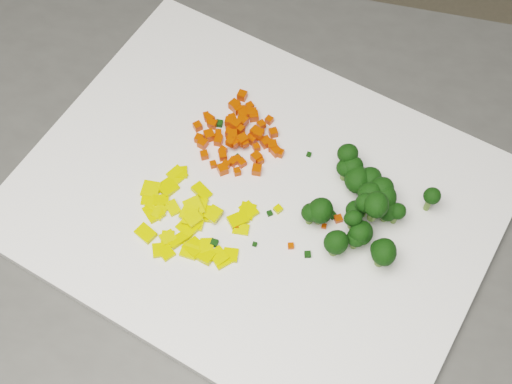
{
  "coord_description": "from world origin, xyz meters",
  "views": [
    {
      "loc": [
        0.29,
        0.04,
        1.6
      ],
      "look_at": [
        0.31,
        0.42,
        0.92
      ],
      "focal_mm": 50.0,
      "sensor_mm": 36.0,
      "label": 1
    }
  ],
  "objects_px": {
    "carrot_pile": "(241,127)",
    "broccoli_pile": "(372,204)",
    "cutting_board": "(256,199)",
    "counter_block": "(220,339)",
    "pepper_pile": "(198,215)"
  },
  "relations": [
    {
      "from": "carrot_pile",
      "to": "broccoli_pile",
      "type": "relative_size",
      "value": 0.83
    },
    {
      "from": "cutting_board",
      "to": "broccoli_pile",
      "type": "bearing_deg",
      "value": -15.16
    },
    {
      "from": "broccoli_pile",
      "to": "carrot_pile",
      "type": "bearing_deg",
      "value": 139.05
    },
    {
      "from": "carrot_pile",
      "to": "counter_block",
      "type": "bearing_deg",
      "value": -116.94
    },
    {
      "from": "counter_block",
      "to": "carrot_pile",
      "type": "xyz_separation_m",
      "value": [
        0.05,
        0.09,
        0.48
      ]
    },
    {
      "from": "counter_block",
      "to": "broccoli_pile",
      "type": "distance_m",
      "value": 0.53
    },
    {
      "from": "carrot_pile",
      "to": "pepper_pile",
      "type": "bearing_deg",
      "value": -115.47
    },
    {
      "from": "carrot_pile",
      "to": "pepper_pile",
      "type": "distance_m",
      "value": 0.12
    },
    {
      "from": "pepper_pile",
      "to": "cutting_board",
      "type": "bearing_deg",
      "value": 21.41
    },
    {
      "from": "carrot_pile",
      "to": "cutting_board",
      "type": "bearing_deg",
      "value": -81.32
    },
    {
      "from": "counter_block",
      "to": "pepper_pile",
      "type": "xyz_separation_m",
      "value": [
        -0.0,
        -0.01,
        0.47
      ]
    },
    {
      "from": "counter_block",
      "to": "cutting_board",
      "type": "xyz_separation_m",
      "value": [
        0.06,
        0.01,
        0.46
      ]
    },
    {
      "from": "cutting_board",
      "to": "pepper_pile",
      "type": "distance_m",
      "value": 0.07
    },
    {
      "from": "pepper_pile",
      "to": "broccoli_pile",
      "type": "distance_m",
      "value": 0.18
    },
    {
      "from": "cutting_board",
      "to": "broccoli_pile",
      "type": "height_order",
      "value": "broccoli_pile"
    }
  ]
}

